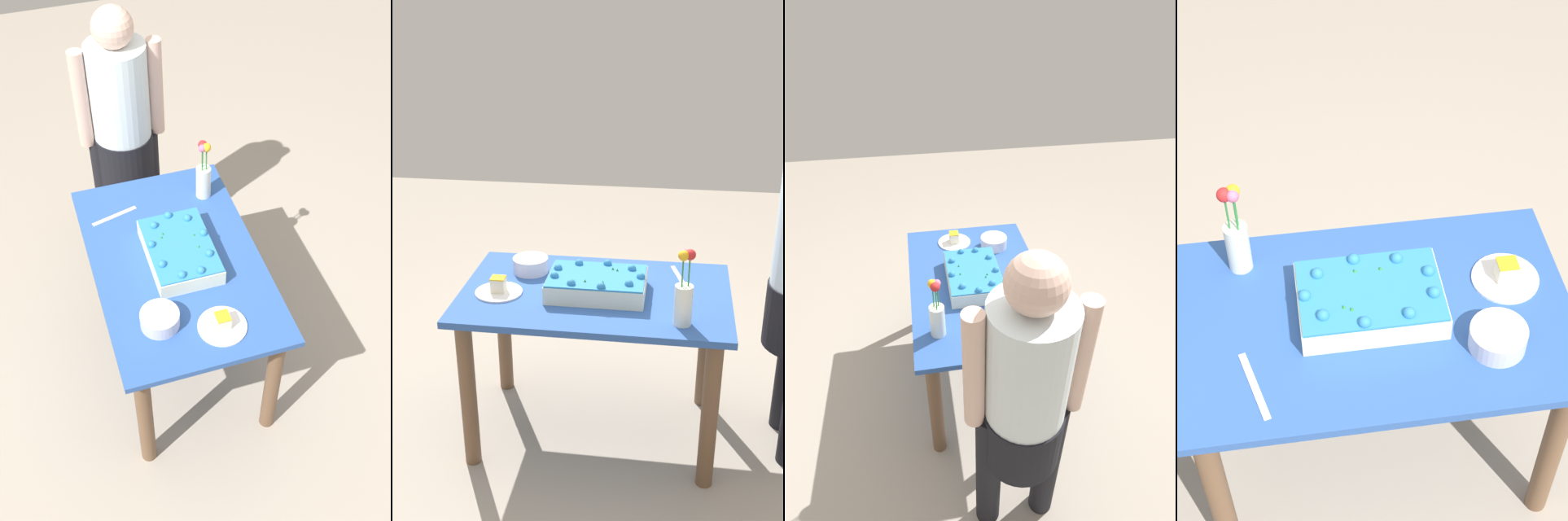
% 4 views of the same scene
% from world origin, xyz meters
% --- Properties ---
extents(ground_plane, '(8.00, 8.00, 0.00)m').
position_xyz_m(ground_plane, '(0.00, 0.00, 0.00)').
color(ground_plane, '#A79C8D').
extents(dining_table, '(1.16, 0.74, 0.73)m').
position_xyz_m(dining_table, '(0.00, 0.00, 0.59)').
color(dining_table, '#2D55A3').
rests_on(dining_table, ground_plane).
extents(sheet_cake, '(0.42, 0.29, 0.11)m').
position_xyz_m(sheet_cake, '(0.01, -0.02, 0.77)').
color(sheet_cake, white).
rests_on(sheet_cake, dining_table).
extents(serving_plate_with_slice, '(0.20, 0.20, 0.07)m').
position_xyz_m(serving_plate_with_slice, '(-0.41, -0.08, 0.75)').
color(serving_plate_with_slice, white).
rests_on(serving_plate_with_slice, dining_table).
extents(cake_knife, '(0.08, 0.23, 0.00)m').
position_xyz_m(cake_knife, '(0.35, 0.20, 0.73)').
color(cake_knife, silver).
rests_on(cake_knife, dining_table).
extents(flower_vase, '(0.07, 0.07, 0.32)m').
position_xyz_m(flower_vase, '(0.37, -0.25, 0.85)').
color(flower_vase, white).
rests_on(flower_vase, dining_table).
extents(fruit_bowl, '(0.16, 0.16, 0.07)m').
position_xyz_m(fruit_bowl, '(-0.32, 0.16, 0.76)').
color(fruit_bowl, silver).
rests_on(fruit_bowl, dining_table).
extents(person_standing, '(0.31, 0.45, 1.49)m').
position_xyz_m(person_standing, '(0.88, 0.03, 0.85)').
color(person_standing, black).
rests_on(person_standing, ground_plane).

